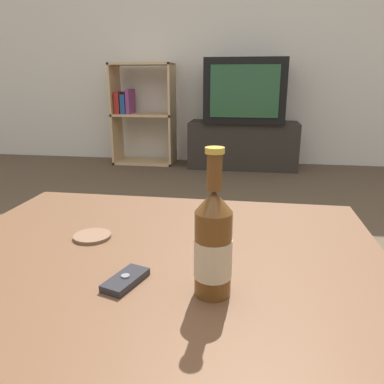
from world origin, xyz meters
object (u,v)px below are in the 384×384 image
(beer_bottle, at_px, (213,244))
(cell_phone, at_px, (126,280))
(tv_stand, at_px, (243,145))
(television, at_px, (245,91))
(bookshelf, at_px, (140,112))

(beer_bottle, xyz_separation_m, cell_phone, (-0.17, 0.01, -0.09))
(tv_stand, height_order, television, television)
(bookshelf, bearing_deg, beer_bottle, -71.02)
(television, height_order, bookshelf, television)
(tv_stand, xyz_separation_m, bookshelf, (-0.99, 0.05, 0.28))
(bookshelf, height_order, cell_phone, bookshelf)
(bookshelf, bearing_deg, television, -2.95)
(tv_stand, bearing_deg, cell_phone, -92.99)
(bookshelf, bearing_deg, tv_stand, -2.73)
(bookshelf, distance_m, beer_bottle, 3.10)
(bookshelf, xyz_separation_m, cell_phone, (0.84, -2.93, -0.07))
(bookshelf, relative_size, beer_bottle, 3.51)
(television, relative_size, beer_bottle, 2.61)
(tv_stand, xyz_separation_m, beer_bottle, (0.02, -2.89, 0.30))
(tv_stand, distance_m, beer_bottle, 2.90)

